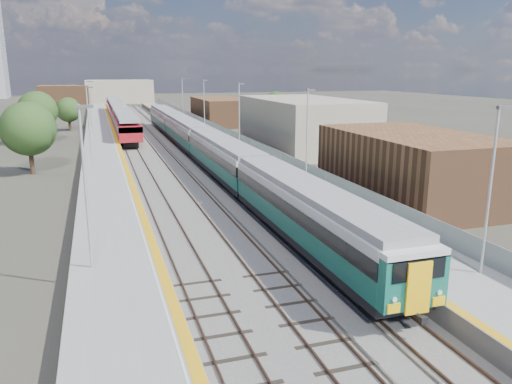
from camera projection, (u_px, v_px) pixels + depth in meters
name	position (u px, v px, depth m)	size (l,w,h in m)	color
ground	(175.00, 148.00, 65.32)	(320.00, 320.00, 0.00)	#47443A
ballast_bed	(155.00, 146.00, 66.96)	(10.50, 155.00, 0.06)	#565451
tracks	(158.00, 144.00, 68.67)	(8.96, 160.00, 0.17)	#4C3323
platform_right	(210.00, 140.00, 69.06)	(4.70, 155.00, 8.52)	slate
platform_left	(102.00, 145.00, 64.83)	(4.30, 155.00, 8.52)	slate
buildings	(60.00, 67.00, 139.42)	(72.00, 185.50, 40.00)	brown
green_train	(202.00, 142.00, 55.32)	(2.85, 79.32, 3.14)	black
red_train	(119.00, 114.00, 90.30)	(2.99, 60.61, 3.78)	black
tree_a	(28.00, 129.00, 47.99)	(5.21, 5.21, 7.06)	#382619
tree_b	(37.00, 111.00, 67.98)	(5.33, 5.33, 7.23)	#382619
tree_c	(68.00, 110.00, 83.33)	(4.11, 4.11, 5.57)	#382619
tree_d	(276.00, 105.00, 89.52)	(4.64, 4.64, 6.29)	#382619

